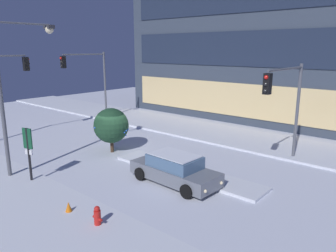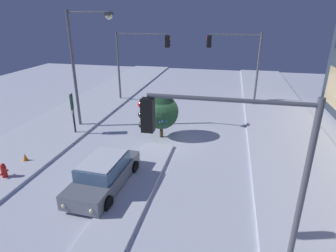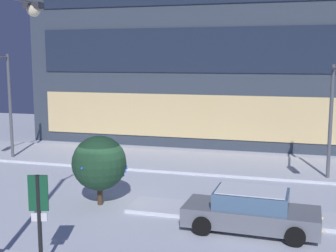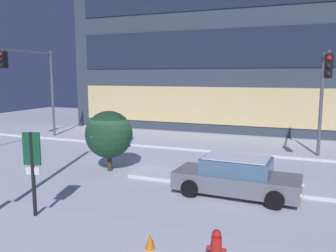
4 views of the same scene
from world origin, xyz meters
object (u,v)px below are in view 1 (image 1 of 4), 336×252
car_near (175,170)px  parking_info_sign (28,148)px  traffic_light_corner_far_left (88,74)px  construction_cone (69,208)px  traffic_light_corner_far_right (286,96)px  fire_hydrant (97,217)px  street_lamp_arched (16,77)px  decorated_tree_median (111,126)px

car_near → parking_info_sign: (-5.48, -4.62, 1.08)m
traffic_light_corner_far_left → construction_cone: traffic_light_corner_far_left is taller
car_near → traffic_light_corner_far_left: traffic_light_corner_far_left is taller
traffic_light_corner_far_right → traffic_light_corner_far_left: bearing=-90.7°
car_near → parking_info_sign: parking_info_sign is taller
fire_hydrant → parking_info_sign: parking_info_sign is taller
street_lamp_arched → construction_cone: (5.68, -1.04, -4.88)m
fire_hydrant → construction_cone: bearing=-175.2°
street_lamp_arched → decorated_tree_median: 6.43m
traffic_light_corner_far_left → parking_info_sign: traffic_light_corner_far_left is taller
parking_info_sign → street_lamp_arched: bearing=57.5°
car_near → construction_cone: size_ratio=8.76×
traffic_light_corner_far_right → decorated_tree_median: size_ratio=1.98×
car_near → traffic_light_corner_far_right: bearing=63.6°
traffic_light_corner_far_right → street_lamp_arched: street_lamp_arched is taller
street_lamp_arched → decorated_tree_median: (0.65, 5.42, -3.39)m
traffic_light_corner_far_right → decorated_tree_median: bearing=-64.7°
parking_info_sign → construction_cone: parking_info_sign is taller
construction_cone → traffic_light_corner_far_left: bearing=140.7°
traffic_light_corner_far_left → construction_cone: 17.99m
street_lamp_arched → traffic_light_corner_far_left: bearing=39.0°
car_near → fire_hydrant: size_ratio=5.48×
traffic_light_corner_far_right → construction_cone: bearing=-21.7°
traffic_light_corner_far_left → street_lamp_arched: street_lamp_arched is taller
decorated_tree_median → construction_cone: bearing=-52.1°
parking_info_sign → fire_hydrant: bearing=-110.4°
traffic_light_corner_far_right → fire_hydrant: bearing=-13.8°
street_lamp_arched → fire_hydrant: (7.37, -0.90, -4.73)m
traffic_light_corner_far_right → decorated_tree_median: 10.61m
parking_info_sign → decorated_tree_median: 5.90m
traffic_light_corner_far_right → parking_info_sign: size_ratio=2.03×
traffic_light_corner_far_right → traffic_light_corner_far_left: (-17.90, 0.20, 0.34)m
parking_info_sign → construction_cone: size_ratio=5.10×
parking_info_sign → construction_cone: (4.25, -0.62, -1.52)m
traffic_light_corner_far_left → fire_hydrant: size_ratio=7.11×
traffic_light_corner_far_left → construction_cone: (13.56, -11.10, -4.10)m
traffic_light_corner_far_right → decorated_tree_median: traffic_light_corner_far_right is taller
fire_hydrant → traffic_light_corner_far_right: bearing=76.2°
fire_hydrant → street_lamp_arched: bearing=173.0°
car_near → street_lamp_arched: (-6.91, -4.19, 4.44)m
car_near → fire_hydrant: car_near is taller
traffic_light_corner_far_left → decorated_tree_median: size_ratio=2.17×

